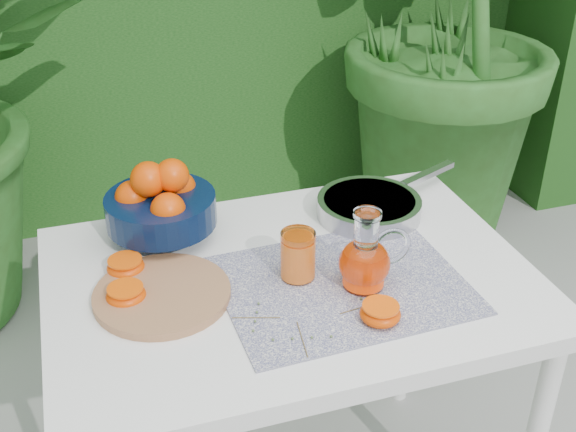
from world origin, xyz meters
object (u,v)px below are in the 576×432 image
object	(u,v)px
juice_pitcher	(366,261)
saute_pan	(370,206)
cutting_board	(162,294)
white_table	(291,306)
fruit_bowl	(160,203)

from	to	relation	value
juice_pitcher	saute_pan	bearing A→B (deg)	64.48
cutting_board	saute_pan	world-z (taller)	saute_pan
white_table	juice_pitcher	xyz separation A→B (m)	(0.13, -0.09, 0.14)
fruit_bowl	saute_pan	distance (m)	0.49
fruit_bowl	juice_pitcher	size ratio (longest dim) A/B	1.61
juice_pitcher	saute_pan	world-z (taller)	juice_pitcher
white_table	juice_pitcher	world-z (taller)	juice_pitcher
cutting_board	saute_pan	xyz separation A→B (m)	(0.52, 0.18, 0.02)
cutting_board	juice_pitcher	bearing A→B (deg)	-12.25
saute_pan	juice_pitcher	bearing A→B (deg)	-115.52
cutting_board	saute_pan	size ratio (longest dim) A/B	0.61
saute_pan	white_table	bearing A→B (deg)	-144.93
fruit_bowl	white_table	bearing A→B (deg)	-44.94
white_table	cutting_board	distance (m)	0.28
cutting_board	fruit_bowl	xyz separation A→B (m)	(0.04, 0.23, 0.08)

